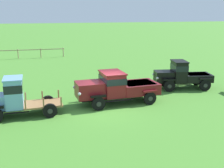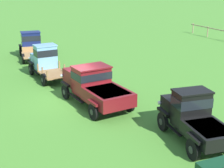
# 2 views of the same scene
# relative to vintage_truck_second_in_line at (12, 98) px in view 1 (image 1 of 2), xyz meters

# --- Properties ---
(ground_plane) EXTENTS (240.00, 240.00, 0.00)m
(ground_plane) POSITION_rel_vintage_truck_second_in_line_xyz_m (5.67, -0.07, -1.14)
(ground_plane) COLOR #47842D
(paddock_fence) EXTENTS (14.56, 0.36, 1.20)m
(paddock_fence) POSITION_rel_vintage_truck_second_in_line_xyz_m (-2.64, 20.90, -0.28)
(paddock_fence) COLOR #997F60
(paddock_fence) RESTS_ON ground
(vintage_truck_second_in_line) EXTENTS (4.83, 1.99, 2.30)m
(vintage_truck_second_in_line) POSITION_rel_vintage_truck_second_in_line_xyz_m (0.00, 0.00, 0.00)
(vintage_truck_second_in_line) COLOR black
(vintage_truck_second_in_line) RESTS_ON ground
(vintage_truck_midrow_center) EXTENTS (5.69, 2.69, 2.13)m
(vintage_truck_midrow_center) POSITION_rel_vintage_truck_second_in_line_xyz_m (6.45, 0.94, -0.03)
(vintage_truck_midrow_center) COLOR black
(vintage_truck_midrow_center) RESTS_ON ground
(vintage_truck_far_side) EXTENTS (4.68, 2.50, 2.21)m
(vintage_truck_far_side) POSITION_rel_vintage_truck_second_in_line_xyz_m (12.34, 3.14, -0.05)
(vintage_truck_far_side) COLOR black
(vintage_truck_far_side) RESTS_ON ground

